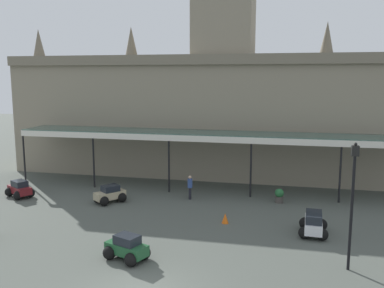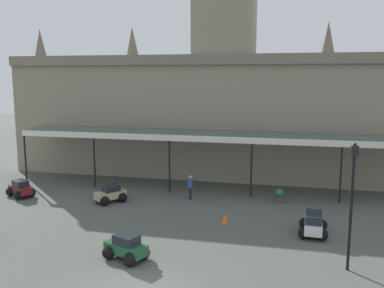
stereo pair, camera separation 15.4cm
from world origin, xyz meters
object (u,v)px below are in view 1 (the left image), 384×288
Objects in this scene: car_white_estate at (313,224)px; car_maroon_sedan at (20,190)px; planter_forecourt_centre at (279,195)px; car_beige_sedan at (110,195)px; victorian_lamppost at (353,193)px; traffic_cone at (225,218)px; car_green_sedan at (127,249)px; pedestrian_crossing_forecourt at (190,186)px.

car_white_estate is 1.02× the size of car_maroon_sedan.
car_white_estate is 5.90m from planter_forecourt_centre.
victorian_lamppost is (14.37, -7.08, 2.98)m from car_beige_sedan.
planter_forecourt_centre is at bearing 108.39° from victorian_lamppost.
traffic_cone is 0.63× the size of planter_forecourt_centre.
pedestrian_crossing_forecourt is at bearing 86.25° from car_green_sedan.
planter_forecourt_centre is at bearing 58.43° from traffic_cone.
car_maroon_sedan is at bearing -171.54° from planter_forecourt_centre.
car_green_sedan is 10.44m from victorian_lamppost.
car_white_estate is at bearing -8.37° from traffic_cone.
car_maroon_sedan is 0.39× the size of victorian_lamppost.
car_beige_sedan is at bearing 164.00° from traffic_cone.
car_maroon_sedan is at bearing -169.74° from pedestrian_crossing_forecourt.
pedestrian_crossing_forecourt is (5.10, 1.98, 0.41)m from car_beige_sedan.
pedestrian_crossing_forecourt is 13.22m from victorian_lamppost.
car_green_sedan is at bearing -149.22° from car_white_estate.
car_white_estate is at bearing -71.07° from planter_forecourt_centre.
victorian_lamppost is 5.93× the size of planter_forecourt_centre.
victorian_lamppost reaches higher than planter_forecourt_centre.
victorian_lamppost is (21.16, -6.91, 2.98)m from car_maroon_sedan.
car_green_sedan is 13.82m from car_maroon_sedan.
car_beige_sedan is at bearing 118.29° from car_green_sedan.
traffic_cone is (-4.90, 0.72, -0.26)m from car_white_estate.
car_white_estate is 9.47m from pedestrian_crossing_forecourt.
car_white_estate is 0.40× the size of victorian_lamppost.
pedestrian_crossing_forecourt is 1.74× the size of planter_forecourt_centre.
car_beige_sedan and car_maroon_sedan have the same top height.
victorian_lamppost is at bearing 6.65° from car_green_sedan.
car_beige_sedan is at bearing 1.42° from car_maroon_sedan.
planter_forecourt_centre is at bearing 4.88° from pedestrian_crossing_forecourt.
car_maroon_sedan is 12.09m from pedestrian_crossing_forecourt.
pedestrian_crossing_forecourt is (11.89, 2.15, 0.41)m from car_maroon_sedan.
car_white_estate reaches higher than car_beige_sedan.
pedestrian_crossing_forecourt is 6.12m from planter_forecourt_centre.
car_maroon_sedan reaches higher than planter_forecourt_centre.
car_beige_sedan is 1.00× the size of car_maroon_sedan.
car_green_sedan is at bearing -122.17° from planter_forecourt_centre.
car_beige_sedan and car_green_sedan have the same top height.
car_beige_sedan is 0.39× the size of victorian_lamppost.
traffic_cone is at bearing 57.34° from car_green_sedan.
pedestrian_crossing_forecourt reaches higher than car_beige_sedan.
car_maroon_sedan is (-6.79, -0.17, 0.00)m from car_beige_sedan.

